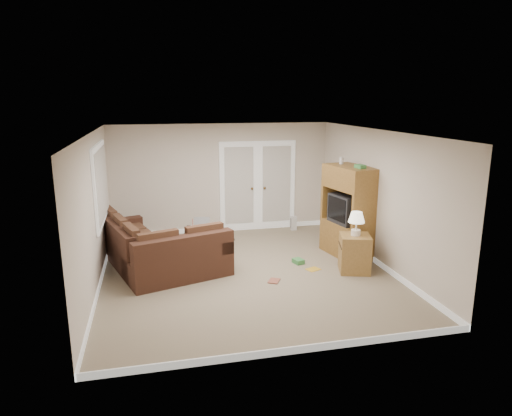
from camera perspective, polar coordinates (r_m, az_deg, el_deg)
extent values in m
plane|color=gray|center=(8.26, -1.25, -8.11)|extent=(5.50, 5.50, 0.00)
cube|color=silver|center=(7.69, -1.34, 9.47)|extent=(5.00, 5.50, 0.02)
cube|color=beige|center=(7.79, -19.61, -0.59)|extent=(0.02, 5.50, 2.50)
cube|color=beige|center=(8.72, 15.01, 1.19)|extent=(0.02, 5.50, 2.50)
cube|color=beige|center=(10.54, -4.32, 3.70)|extent=(5.00, 0.02, 2.50)
cube|color=beige|center=(5.33, 4.74, -6.23)|extent=(5.00, 0.02, 2.50)
cube|color=white|center=(10.62, -2.14, 2.56)|extent=(0.90, 0.04, 2.13)
cube|color=white|center=(10.82, 2.55, 2.77)|extent=(0.90, 0.04, 2.13)
cube|color=silver|center=(10.58, -2.12, 2.80)|extent=(0.68, 0.02, 1.80)
cube|color=silver|center=(10.78, 2.59, 3.00)|extent=(0.68, 0.02, 1.80)
cube|color=white|center=(8.70, -18.86, 2.91)|extent=(0.04, 1.92, 1.42)
cube|color=silver|center=(8.70, -18.70, 2.92)|extent=(0.02, 1.74, 1.24)
cube|color=#3E2318|center=(9.02, -14.87, -5.29)|extent=(1.51, 2.40, 0.41)
cube|color=#3E2318|center=(8.82, -17.04, -3.04)|extent=(0.90, 2.21, 0.42)
cube|color=#3E2318|center=(9.86, -16.58, -1.89)|extent=(0.91, 0.49, 0.21)
cube|color=#513220|center=(8.96, -14.49, -3.63)|extent=(1.20, 2.22, 0.12)
cube|color=#3E2318|center=(8.13, -9.70, -7.11)|extent=(1.94, 1.36, 0.41)
cube|color=#3E2318|center=(7.71, -8.96, -4.98)|extent=(1.74, 0.75, 0.42)
cube|color=#3E2318|center=(8.31, -4.88, -4.23)|extent=(0.49, 0.91, 0.21)
cube|color=#513220|center=(8.12, -9.97, -5.20)|extent=(1.76, 1.06, 0.12)
cube|color=black|center=(8.27, -4.89, -3.43)|extent=(0.53, 0.84, 0.03)
cube|color=red|center=(8.45, -5.52, -2.93)|extent=(0.33, 0.21, 0.02)
cube|color=black|center=(9.11, -7.21, -3.24)|extent=(0.74, 1.19, 0.05)
cube|color=black|center=(9.20, -7.16, -4.91)|extent=(0.64, 1.10, 0.03)
cylinder|color=silver|center=(9.04, -7.90, -2.70)|extent=(0.09, 0.09, 0.16)
cylinder|color=red|center=(9.00, -7.93, -1.77)|extent=(0.01, 0.01, 0.14)
cube|color=#2F519B|center=(8.80, -7.23, -3.37)|extent=(0.24, 0.16, 0.09)
cube|color=white|center=(9.01, -7.26, -3.26)|extent=(0.46, 0.66, 0.00)
cube|color=brown|center=(9.26, 11.39, -3.77)|extent=(0.82, 1.21, 0.67)
cube|color=brown|center=(8.97, 11.75, 3.73)|extent=(0.82, 1.21, 0.45)
cube|color=black|center=(9.08, 11.46, -0.09)|extent=(0.65, 0.76, 0.56)
cube|color=black|center=(8.92, 10.03, -0.12)|extent=(0.12, 0.57, 0.45)
cube|color=#3D8742|center=(8.71, 12.90, 5.09)|extent=(0.17, 0.22, 0.07)
cylinder|color=silver|center=(9.20, 10.63, 5.84)|extent=(0.08, 0.08, 0.13)
cube|color=olive|center=(8.41, 12.23, -5.57)|extent=(0.65, 0.65, 0.68)
cylinder|color=white|center=(8.29, 12.36, -3.01)|extent=(0.17, 0.17, 0.10)
cylinder|color=white|center=(8.25, 12.40, -2.17)|extent=(0.03, 0.03, 0.15)
cone|color=white|center=(8.21, 12.46, -1.12)|extent=(0.29, 0.29, 0.19)
cube|color=silver|center=(10.85, 4.72, -1.90)|extent=(0.13, 0.11, 0.33)
cube|color=gold|center=(8.48, 7.15, -7.60)|extent=(0.30, 0.28, 0.01)
cube|color=#3D8742|center=(8.73, 5.30, -6.63)|extent=(0.21, 0.25, 0.09)
imported|color=brown|center=(7.92, 1.65, -9.02)|extent=(0.27, 0.29, 0.02)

